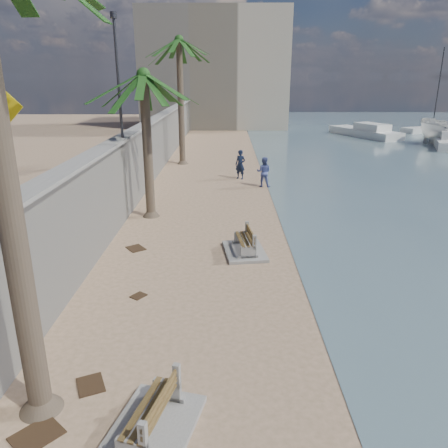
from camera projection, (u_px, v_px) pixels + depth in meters
name	position (u px, v px, depth m)	size (l,w,h in m)	color
ground_plane	(245.00, 382.00, 9.34)	(140.00, 140.00, 0.00)	tan
seawall	(152.00, 150.00, 27.76)	(0.45, 70.00, 3.50)	gray
wall_cap	(150.00, 121.00, 27.18)	(0.80, 70.00, 0.12)	gray
end_building	(215.00, 70.00, 56.37)	(18.00, 12.00, 14.00)	#B7AA93
bench_near	(151.00, 416.00, 7.88)	(1.92, 2.41, 0.88)	gray
bench_far	(245.00, 243.00, 16.06)	(1.68, 2.25, 0.87)	gray
palm_mid	(143.00, 77.00, 18.43)	(5.00, 5.00, 7.18)	brown
palm_back	(179.00, 42.00, 30.02)	(5.00, 5.00, 9.53)	brown
pedestrian_sign	(8.00, 129.00, 9.14)	(0.78, 0.07, 2.40)	#2D2D33
streetlight	(117.00, 66.00, 18.61)	(0.28, 0.28, 5.12)	#2D2D33
person_a	(240.00, 162.00, 27.59)	(0.76, 0.52, 2.11)	#121B33
person_b	(264.00, 170.00, 25.65)	(0.94, 0.73, 1.95)	#485496
yacht_far	(364.00, 133.00, 47.61)	(9.18, 2.57, 1.50)	silver
sailboat_west	(432.00, 129.00, 51.63)	(8.02, 4.82, 9.45)	silver
debris_a	(37.00, 435.00, 7.92)	(0.83, 0.66, 0.03)	#382616
debris_b	(91.00, 385.00, 9.22)	(0.66, 0.53, 0.03)	#382616
debris_c	(136.00, 248.00, 16.56)	(0.70, 0.56, 0.03)	#382616
debris_d	(138.00, 296.00, 12.96)	(0.43, 0.35, 0.03)	#382616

